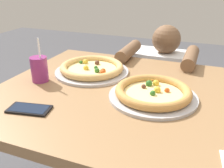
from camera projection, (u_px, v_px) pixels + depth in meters
dining_table at (130, 116)px, 1.07m from camera, size 1.12×0.91×0.75m
pizza_near at (153, 93)px, 0.97m from camera, size 0.34×0.34×0.05m
pizza_far at (92, 69)px, 1.22m from camera, size 0.36×0.36×0.04m
drink_cup_colored at (39, 69)px, 1.11m from camera, size 0.07×0.07×0.20m
cell_phone at (29, 109)px, 0.89m from camera, size 0.16×0.10×0.01m
diner_seated at (161, 98)px, 1.72m from camera, size 0.41×0.52×0.91m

